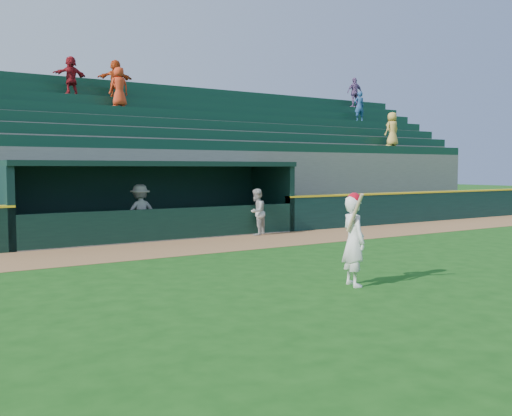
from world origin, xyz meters
name	(u,v)px	position (x,y,z in m)	size (l,w,h in m)	color
ground	(296,273)	(0.00, 0.00, 0.00)	(120.00, 120.00, 0.00)	#174A12
warning_track	(194,246)	(0.00, 4.90, 0.01)	(40.00, 3.00, 0.01)	#96663C
field_wall_right	(435,207)	(12.25, 6.55, 0.60)	(15.50, 0.30, 1.20)	black
wall_stripe_right	(435,192)	(12.25, 6.55, 1.23)	(15.50, 0.32, 0.06)	yellow
dugout_player_front	(257,212)	(3.00, 6.23, 0.78)	(0.76, 0.59, 1.56)	#ACACA7
dugout_player_inside	(140,212)	(-0.71, 7.22, 0.87)	(1.12, 0.65, 1.74)	#989793
dugout	(152,195)	(0.00, 8.00, 1.36)	(9.40, 2.80, 2.46)	slate
stands	(107,164)	(0.00, 12.57, 2.40)	(34.50, 6.29, 7.14)	slate
batter_at_plate	(354,239)	(0.10, -1.69, 0.90)	(0.55, 0.84, 1.80)	white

